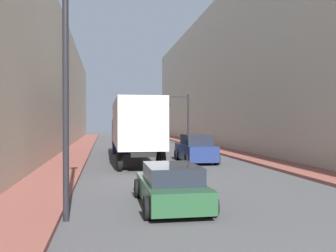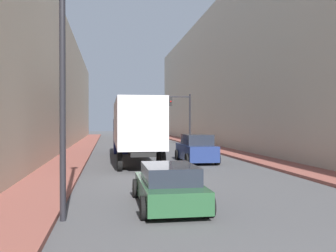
{
  "view_description": "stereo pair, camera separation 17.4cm",
  "coord_description": "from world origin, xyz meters",
  "px_view_note": "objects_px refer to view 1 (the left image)",
  "views": [
    {
      "loc": [
        -3.91,
        -3.14,
        2.6
      ],
      "look_at": [
        -0.6,
        16.32,
        2.37
      ],
      "focal_mm": 40.0,
      "sensor_mm": 36.0,
      "label": 1
    },
    {
      "loc": [
        -3.73,
        -3.16,
        2.6
      ],
      "look_at": [
        -0.6,
        16.32,
        2.37
      ],
      "focal_mm": 40.0,
      "sensor_mm": 36.0,
      "label": 2
    }
  ],
  "objects_px": {
    "suv_car": "(196,149)",
    "traffic_signal_gantry": "(173,110)",
    "sedan_car": "(171,186)",
    "semi_truck": "(133,127)",
    "street_lamp": "(65,34)"
  },
  "relations": [
    {
      "from": "suv_car",
      "to": "traffic_signal_gantry",
      "type": "height_order",
      "value": "traffic_signal_gantry"
    },
    {
      "from": "sedan_car",
      "to": "traffic_signal_gantry",
      "type": "relative_size",
      "value": 0.67
    },
    {
      "from": "semi_truck",
      "to": "street_lamp",
      "type": "distance_m",
      "value": 16.0
    },
    {
      "from": "sedan_car",
      "to": "street_lamp",
      "type": "xyz_separation_m",
      "value": [
        -3.0,
        -1.22,
        4.25
      ]
    },
    {
      "from": "sedan_car",
      "to": "street_lamp",
      "type": "distance_m",
      "value": 5.34
    },
    {
      "from": "semi_truck",
      "to": "suv_car",
      "type": "relative_size",
      "value": 3.12
    },
    {
      "from": "sedan_car",
      "to": "street_lamp",
      "type": "bearing_deg",
      "value": -157.89
    },
    {
      "from": "sedan_car",
      "to": "street_lamp",
      "type": "height_order",
      "value": "street_lamp"
    },
    {
      "from": "semi_truck",
      "to": "sedan_car",
      "type": "relative_size",
      "value": 3.36
    },
    {
      "from": "semi_truck",
      "to": "street_lamp",
      "type": "relative_size",
      "value": 1.86
    },
    {
      "from": "suv_car",
      "to": "street_lamp",
      "type": "height_order",
      "value": "street_lamp"
    },
    {
      "from": "street_lamp",
      "to": "suv_car",
      "type": "bearing_deg",
      "value": 62.97
    },
    {
      "from": "semi_truck",
      "to": "traffic_signal_gantry",
      "type": "relative_size",
      "value": 2.25
    },
    {
      "from": "street_lamp",
      "to": "semi_truck",
      "type": "bearing_deg",
      "value": 79.37
    },
    {
      "from": "traffic_signal_gantry",
      "to": "semi_truck",
      "type": "bearing_deg",
      "value": -111.62
    }
  ]
}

